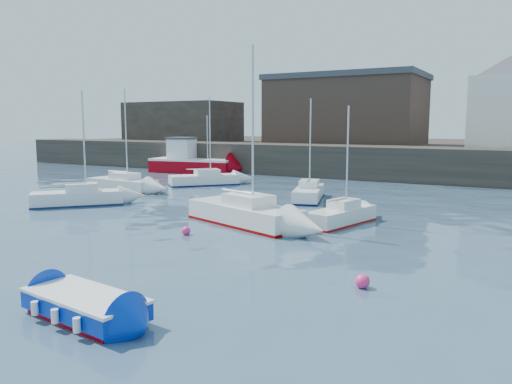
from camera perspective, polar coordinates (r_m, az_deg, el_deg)
The scene contains 16 objects.
water at distance 17.43m, azimuth -20.08°, elevation -9.61°, with size 220.00×220.00×0.00m, color #2D4760.
quay_wall at distance 47.57m, azimuth 13.78°, elevation 3.29°, with size 90.00×5.00×3.00m, color #28231E.
land_strip at distance 65.06m, azimuth 18.11°, elevation 4.20°, with size 90.00×32.00×2.80m, color #28231E.
warehouse at distance 56.90m, azimuth 10.28°, elevation 9.26°, with size 16.40×10.40×7.60m.
bldg_west at distance 66.63m, azimuth -8.39°, elevation 7.94°, with size 14.00×8.00×5.00m.
blue_dinghy at distance 14.07m, azimuth -18.96°, elevation -12.11°, with size 3.79×2.11×0.69m.
fishing_boat at distance 52.85m, azimuth -7.46°, elevation 3.49°, with size 9.31×4.75×5.89m.
sailboat_a at distance 33.08m, azimuth -19.68°, elevation -0.59°, with size 4.92×5.26×7.10m.
sailboat_b at distance 25.27m, azimuth -1.31°, elevation -2.45°, with size 7.17×4.29×8.79m.
sailboat_c at distance 25.72m, azimuth 9.74°, elevation -2.64°, with size 2.49×4.75×5.97m.
sailboat_e at distance 39.48m, azimuth -14.99°, elevation 0.90°, with size 6.05×2.28×7.64m.
sailboat_f at distance 33.62m, azimuth 6.05°, elevation -0.09°, with size 3.13×5.44×6.74m.
sailboat_h at distance 41.72m, azimuth -5.92°, elevation 1.45°, with size 5.12×5.50×7.34m.
buoy_near at distance 23.27m, azimuth -7.98°, elevation -4.86°, with size 0.41×0.41×0.41m, color #FF307B.
buoy_mid at distance 16.18m, azimuth 12.06°, elevation -10.66°, with size 0.46×0.46×0.46m, color #FF307B.
buoy_far at distance 33.28m, azimuth 5.30°, elevation -0.99°, with size 0.38×0.38×0.38m, color #FF307B.
Camera 1 is at (12.81, -10.68, 5.08)m, focal length 35.00 mm.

